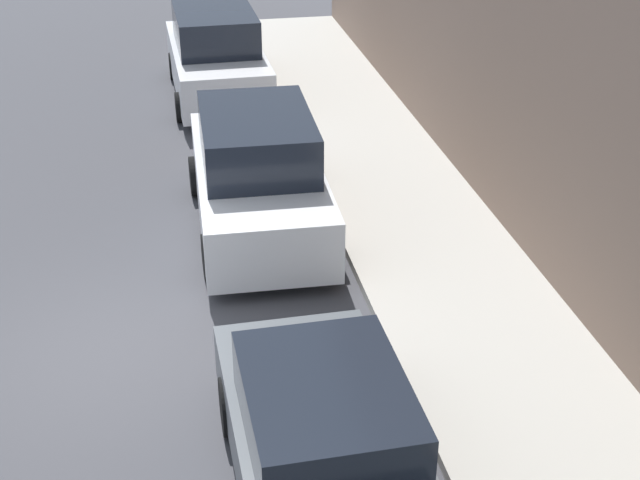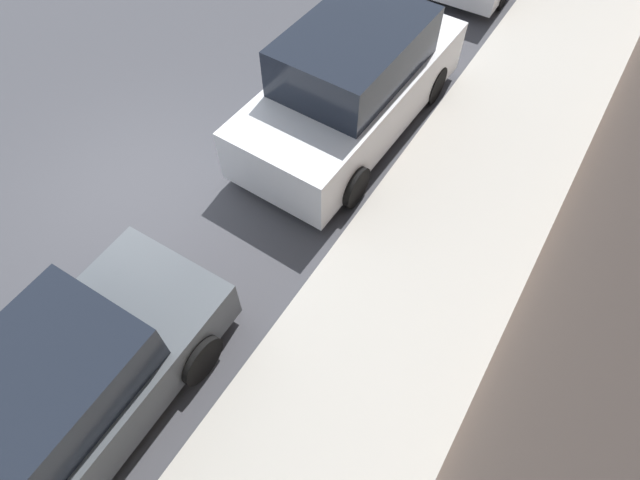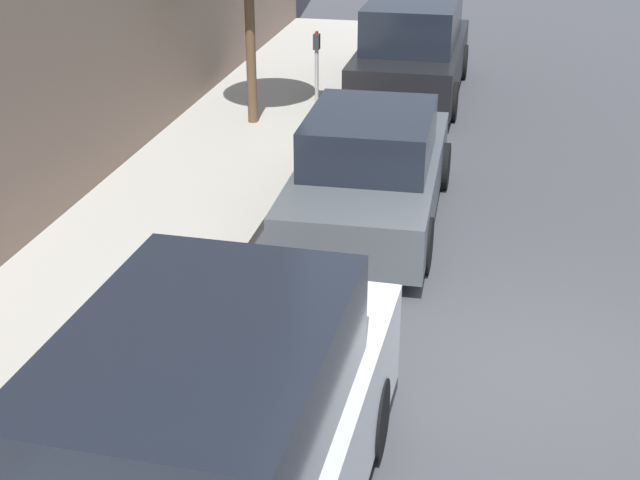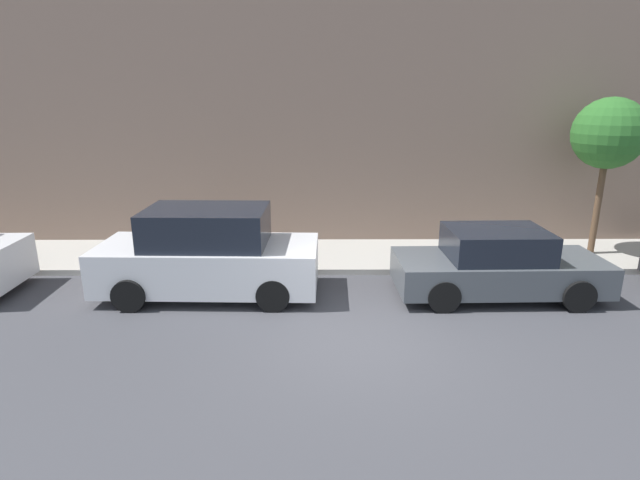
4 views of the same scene
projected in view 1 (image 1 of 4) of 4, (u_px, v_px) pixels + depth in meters
The scene contains 5 objects.
ground_plane at pixel (117, 350), 11.71m from camera, with size 60.00×60.00×0.00m, color #424247.
sidewalk at pixel (468, 308), 12.49m from camera, with size 2.69×32.00×0.15m.
parked_sedan_second at pixel (327, 452), 8.94m from camera, with size 1.92×4.53×1.54m.
parked_suv_third at pixel (258, 176), 14.38m from camera, with size 2.09×4.85×1.98m.
parked_suv_fourth at pixel (216, 57), 20.18m from camera, with size 2.08×4.84×1.98m.
Camera 1 is at (0.80, -9.96, 6.83)m, focal length 50.00 mm.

